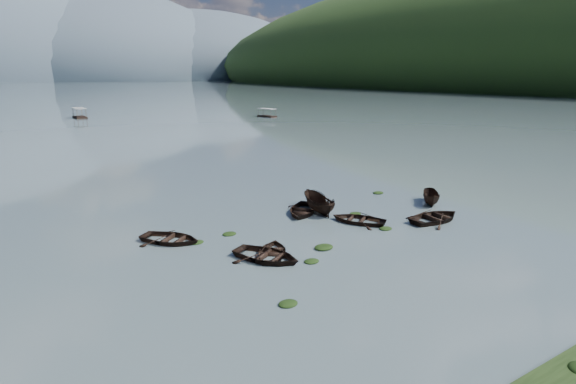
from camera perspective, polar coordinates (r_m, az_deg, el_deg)
ground_plane at (r=29.48m, az=12.55°, el=-8.88°), size 2400.00×2400.00×0.00m
right_hill_far at (r=535.67m, az=32.38°, el=11.38°), size 520.00×1200.00×190.00m
haze_mtn_c at (r=932.79m, az=-22.60°, el=13.05°), size 520.00×520.00×260.00m
haze_mtn_d at (r=979.70m, az=-11.91°, el=13.88°), size 520.00×520.00×220.00m
rowboat_0 at (r=29.40m, az=-2.73°, el=-8.58°), size 5.18×5.69×0.96m
rowboat_1 at (r=30.14m, az=-1.94°, el=-7.97°), size 4.54×4.78×0.81m
rowboat_3 at (r=36.85m, az=8.92°, el=-3.82°), size 4.99×5.37×0.91m
rowboat_4 at (r=38.68m, az=18.23°, el=-3.50°), size 4.93×3.52×1.02m
rowboat_5 at (r=43.58m, az=17.69°, el=-1.42°), size 3.61×3.71×1.45m
rowboat_6 at (r=33.34m, az=-14.69°, el=-6.17°), size 5.37×5.51×0.93m
rowboat_7 at (r=38.76m, az=1.85°, el=-2.69°), size 5.75×5.75×0.98m
rowboat_8 at (r=39.12m, az=3.87°, el=-2.56°), size 2.51×4.82×1.77m
weed_clump_0 at (r=24.14m, az=0.01°, el=-14.11°), size 1.07×0.88×0.23m
weed_clump_1 at (r=29.07m, az=3.01°, el=-8.87°), size 1.03×0.82×0.23m
weed_clump_2 at (r=31.25m, az=4.56°, el=-7.15°), size 1.38×1.10×0.30m
weed_clump_3 at (r=38.85m, az=8.54°, el=-2.82°), size 1.03×0.87×0.23m
weed_clump_4 at (r=35.65m, az=12.29°, el=-4.64°), size 1.07×0.85×0.22m
weed_clump_5 at (r=32.75m, az=-11.56°, el=-6.36°), size 1.08×0.87×0.23m
weed_clump_6 at (r=34.00m, az=-7.45°, el=-5.37°), size 1.07×0.89×0.22m
weed_clump_7 at (r=45.94m, az=11.38°, el=-0.17°), size 1.13×0.91×0.25m
pontoon_centre at (r=134.76m, az=-24.90°, el=8.54°), size 3.04×6.69×2.52m
pontoon_right at (r=125.53m, az=-2.68°, el=9.51°), size 3.78×6.07×2.17m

